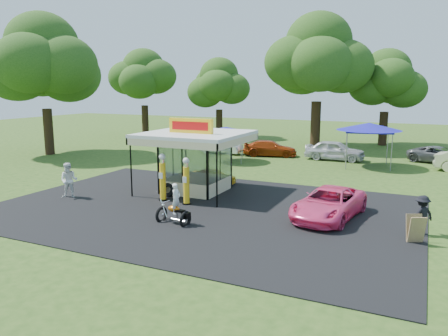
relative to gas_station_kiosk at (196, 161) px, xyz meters
The scene contains 23 objects.
ground 5.67m from the gas_station_kiosk, 68.18° to the right, with size 120.00×120.00×0.00m, color #294916.
asphalt_apron 4.01m from the gas_station_kiosk, 56.26° to the right, with size 20.00×14.00×0.04m, color black.
gas_station_kiosk is the anchor object (origin of this frame).
gas_pump_left 2.67m from the gas_station_kiosk, 102.65° to the right, with size 0.47×0.47×2.50m.
gas_pump_right 2.91m from the gas_station_kiosk, 71.07° to the right, with size 0.45×0.45×2.41m.
motorcycle 6.09m from the gas_station_kiosk, 70.00° to the right, with size 1.63×0.92×1.88m.
spare_tires 2.35m from the gas_station_kiosk, 116.39° to the right, with size 0.89×0.56×0.76m.
a_frame_sign 12.19m from the gas_station_kiosk, 18.03° to the right, with size 0.66×0.75×1.08m.
kiosk_car 2.56m from the gas_station_kiosk, 90.00° to the left, with size 1.13×2.82×0.96m, color yellow.
pink_sedan 8.19m from the gas_station_kiosk, 13.88° to the right, with size 2.28×4.94×1.37m, color #FF4586.
spectator_west 6.87m from the gas_station_kiosk, 142.58° to the right, with size 0.93×0.73×1.92m, color white.
spectator_east_a 12.03m from the gas_station_kiosk, 12.46° to the right, with size 1.05×0.60×1.62m, color black.
bg_car_a 14.44m from the gas_station_kiosk, 109.84° to the left, with size 1.40×4.02×1.32m, color white.
bg_car_b 14.02m from the gas_station_kiosk, 91.75° to the left, with size 1.86×4.57×1.33m, color #A3350C.
bg_car_c 15.08m from the gas_station_kiosk, 70.54° to the left, with size 1.90×4.71×1.60m, color silver.
bg_car_d 20.61m from the gas_station_kiosk, 51.96° to the left, with size 2.13×4.62×1.28m, color #535456.
tent_west 10.41m from the gas_station_kiosk, 105.33° to the left, with size 3.93×3.93×2.75m.
tent_east 14.61m from the gas_station_kiosk, 57.82° to the left, with size 4.66×4.66×3.26m.
oak_far_a 30.78m from the gas_station_kiosk, 130.35° to the left, with size 8.54×8.54×10.12m.
oak_far_b 27.15m from the gas_station_kiosk, 112.81° to the left, with size 7.50×7.50×8.95m.
oak_far_c 22.40m from the gas_station_kiosk, 85.56° to the left, with size 10.66×10.66×12.57m.
oak_far_d 26.99m from the gas_station_kiosk, 73.43° to the left, with size 7.86×7.86×9.36m.
oak_near 20.29m from the gas_station_kiosk, 159.77° to the left, with size 10.22×10.22×11.77m.
Camera 1 is at (9.63, -16.20, 5.88)m, focal length 35.00 mm.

